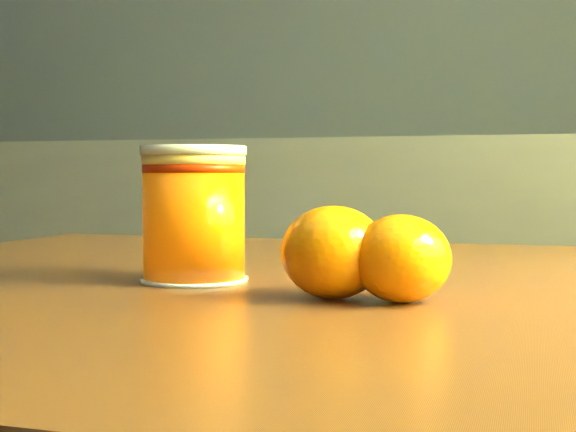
% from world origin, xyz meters
% --- Properties ---
extents(kitchen_counter, '(3.15, 0.60, 0.90)m').
position_xyz_m(kitchen_counter, '(0.00, 1.45, 0.45)').
color(kitchen_counter, '#4E4E53').
rests_on(kitchen_counter, ground).
extents(table, '(1.00, 0.70, 0.75)m').
position_xyz_m(table, '(0.88, 0.13, 0.65)').
color(table, brown).
rests_on(table, ground).
extents(juice_glass, '(0.08, 0.08, 0.09)m').
position_xyz_m(juice_glass, '(0.72, 0.10, 0.80)').
color(juice_glass, '#E65E04').
rests_on(juice_glass, table).
extents(orange_front, '(0.08, 0.08, 0.06)m').
position_xyz_m(orange_front, '(0.84, 0.05, 0.78)').
color(orange_front, orange).
rests_on(orange_front, table).
extents(orange_back, '(0.08, 0.08, 0.05)m').
position_xyz_m(orange_back, '(0.88, 0.05, 0.77)').
color(orange_back, orange).
rests_on(orange_back, table).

